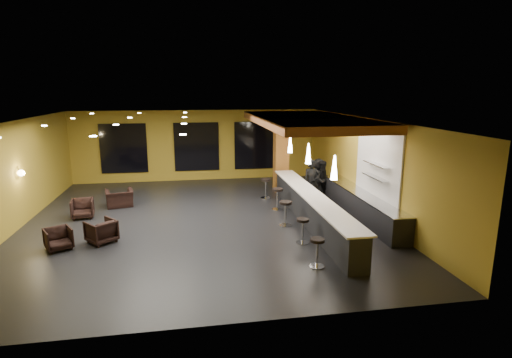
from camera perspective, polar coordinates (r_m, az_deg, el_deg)
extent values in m
cube|color=black|center=(14.26, -7.66, -6.03)|extent=(12.00, 13.00, 0.10)
cube|color=black|center=(13.54, -8.11, 8.55)|extent=(12.00, 13.00, 0.10)
cube|color=#A48524|center=(20.25, -8.49, 4.77)|extent=(12.00, 0.10, 3.50)
cube|color=#A48524|center=(7.49, -6.21, -8.97)|extent=(12.00, 0.10, 3.50)
cube|color=#A48524|center=(14.91, -31.79, 0.13)|extent=(0.10, 13.00, 3.50)
cube|color=#A48524|center=(15.20, 15.57, 1.80)|extent=(0.10, 13.00, 3.50)
cube|color=#A85F31|center=(15.19, 7.22, 8.30)|extent=(3.60, 8.00, 0.28)
cube|color=black|center=(20.38, -18.38, 4.17)|extent=(2.20, 0.06, 2.40)
cube|color=black|center=(20.14, -8.48, 4.58)|extent=(2.20, 0.06, 2.40)
cube|color=black|center=(20.42, 0.00, 4.83)|extent=(2.20, 0.06, 2.40)
cube|color=white|center=(14.23, 16.98, 2.02)|extent=(0.06, 3.20, 2.40)
cube|color=black|center=(13.73, 7.88, -4.37)|extent=(0.60, 8.00, 1.00)
cube|color=white|center=(13.59, 7.94, -2.25)|extent=(0.78, 8.10, 0.05)
cube|color=black|center=(14.90, 14.67, -3.59)|extent=(0.70, 6.00, 0.86)
cube|color=silver|center=(14.78, 14.77, -1.89)|extent=(0.72, 6.00, 0.03)
cube|color=silver|center=(14.07, 16.72, 0.26)|extent=(0.30, 1.50, 0.03)
cube|color=silver|center=(13.99, 16.84, 2.06)|extent=(0.30, 1.50, 0.03)
cube|color=brown|center=(17.78, 3.59, 3.79)|extent=(0.60, 0.60, 3.50)
sphere|color=#FFE5B2|center=(15.29, -30.54, 0.74)|extent=(0.22, 0.22, 0.22)
cone|color=white|center=(11.45, 11.13, 1.62)|extent=(0.20, 0.20, 0.70)
cone|color=white|center=(13.78, 7.49, 3.61)|extent=(0.20, 0.20, 0.70)
cone|color=white|center=(16.16, 4.91, 5.01)|extent=(0.20, 0.20, 0.70)
imported|color=black|center=(15.95, 7.94, -0.44)|extent=(0.66, 0.44, 1.81)
imported|color=black|center=(17.00, 9.60, -0.08)|extent=(0.80, 0.63, 1.58)
imported|color=black|center=(17.14, 8.91, 0.17)|extent=(0.90, 0.68, 1.65)
imported|color=black|center=(12.87, -26.39, -7.65)|extent=(0.93, 0.94, 0.64)
imported|color=black|center=(12.92, -21.24, -6.96)|extent=(1.06, 1.07, 0.70)
imported|color=black|center=(15.56, -23.54, -3.88)|extent=(0.84, 0.86, 0.69)
imported|color=black|center=(16.53, -18.93, -2.62)|extent=(1.19, 1.10, 0.66)
cylinder|color=silver|center=(10.71, 8.65, -12.23)|extent=(0.39, 0.39, 0.03)
cylinder|color=silver|center=(10.57, 8.72, -10.51)|extent=(0.07, 0.07, 0.69)
cylinder|color=black|center=(10.43, 8.79, -8.62)|extent=(0.37, 0.37, 0.08)
cylinder|color=silver|center=(12.18, 6.64, -9.02)|extent=(0.39, 0.39, 0.03)
cylinder|color=silver|center=(12.05, 6.68, -7.50)|extent=(0.07, 0.07, 0.68)
cylinder|color=black|center=(11.93, 6.73, -5.83)|extent=(0.37, 0.37, 0.08)
cylinder|color=silver|center=(13.60, 4.21, -6.60)|extent=(0.43, 0.43, 0.03)
cylinder|color=silver|center=(13.48, 4.23, -5.07)|extent=(0.08, 0.08, 0.75)
cylinder|color=black|center=(13.36, 4.26, -3.40)|extent=(0.41, 0.41, 0.09)
cylinder|color=silver|center=(15.31, 3.06, -4.35)|extent=(0.43, 0.43, 0.03)
cylinder|color=silver|center=(15.20, 3.08, -2.99)|extent=(0.07, 0.07, 0.75)
cylinder|color=black|center=(15.10, 3.10, -1.51)|extent=(0.41, 0.41, 0.09)
cylinder|color=silver|center=(16.85, 1.39, -2.73)|extent=(0.43, 0.43, 0.03)
cylinder|color=silver|center=(16.75, 1.40, -1.47)|extent=(0.08, 0.08, 0.76)
cylinder|color=black|center=(16.66, 1.40, -0.10)|extent=(0.41, 0.41, 0.09)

